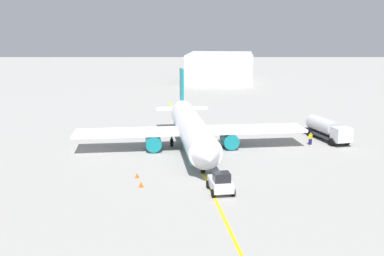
{
  "coord_description": "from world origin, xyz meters",
  "views": [
    {
      "loc": [
        58.74,
        -0.2,
        16.08
      ],
      "look_at": [
        0.0,
        0.0,
        3.0
      ],
      "focal_mm": 41.98,
      "sensor_mm": 36.0,
      "label": 1
    }
  ],
  "objects_px": {
    "pushback_tug": "(221,183)",
    "safety_cone_wingtip": "(141,184)",
    "fuel_tanker": "(327,129)",
    "safety_cone_nose": "(137,175)",
    "airplane": "(192,129)",
    "refueling_worker": "(310,139)"
  },
  "relations": [
    {
      "from": "pushback_tug",
      "to": "refueling_worker",
      "type": "height_order",
      "value": "pushback_tug"
    },
    {
      "from": "fuel_tanker",
      "to": "safety_cone_nose",
      "type": "relative_size",
      "value": 17.86
    },
    {
      "from": "pushback_tug",
      "to": "safety_cone_nose",
      "type": "relative_size",
      "value": 6.96
    },
    {
      "from": "refueling_worker",
      "to": "safety_cone_wingtip",
      "type": "xyz_separation_m",
      "value": [
        17.33,
        -22.08,
        -0.53
      ]
    },
    {
      "from": "fuel_tanker",
      "to": "safety_cone_nose",
      "type": "bearing_deg",
      "value": -56.64
    },
    {
      "from": "airplane",
      "to": "pushback_tug",
      "type": "height_order",
      "value": "airplane"
    },
    {
      "from": "pushback_tug",
      "to": "safety_cone_wingtip",
      "type": "xyz_separation_m",
      "value": [
        -1.6,
        -8.15,
        -0.72
      ]
    },
    {
      "from": "pushback_tug",
      "to": "safety_cone_nose",
      "type": "height_order",
      "value": "pushback_tug"
    },
    {
      "from": "airplane",
      "to": "pushback_tug",
      "type": "bearing_deg",
      "value": 9.73
    },
    {
      "from": "fuel_tanker",
      "to": "refueling_worker",
      "type": "bearing_deg",
      "value": -49.22
    },
    {
      "from": "airplane",
      "to": "pushback_tug",
      "type": "xyz_separation_m",
      "value": [
        16.75,
        2.87,
        -1.68
      ]
    },
    {
      "from": "airplane",
      "to": "fuel_tanker",
      "type": "distance_m",
      "value": 20.51
    },
    {
      "from": "fuel_tanker",
      "to": "safety_cone_nose",
      "type": "distance_m",
      "value": 31.07
    },
    {
      "from": "safety_cone_nose",
      "to": "fuel_tanker",
      "type": "bearing_deg",
      "value": 123.36
    },
    {
      "from": "fuel_tanker",
      "to": "pushback_tug",
      "type": "relative_size",
      "value": 2.56
    },
    {
      "from": "fuel_tanker",
      "to": "pushback_tug",
      "type": "distance_m",
      "value": 27.51
    },
    {
      "from": "refueling_worker",
      "to": "safety_cone_nose",
      "type": "bearing_deg",
      "value": -57.77
    },
    {
      "from": "fuel_tanker",
      "to": "refueling_worker",
      "type": "distance_m",
      "value": 4.19
    },
    {
      "from": "airplane",
      "to": "refueling_worker",
      "type": "xyz_separation_m",
      "value": [
        -2.18,
        16.8,
        -1.87
      ]
    },
    {
      "from": "safety_cone_nose",
      "to": "safety_cone_wingtip",
      "type": "bearing_deg",
      "value": 14.33
    },
    {
      "from": "fuel_tanker",
      "to": "refueling_worker",
      "type": "height_order",
      "value": "fuel_tanker"
    },
    {
      "from": "airplane",
      "to": "pushback_tug",
      "type": "distance_m",
      "value": 17.08
    }
  ]
}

